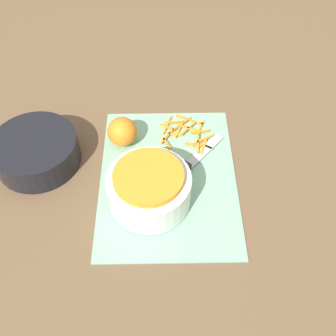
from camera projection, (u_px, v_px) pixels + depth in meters
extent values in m
plane|color=brown|center=(168.00, 178.00, 0.88)|extent=(4.00, 4.00, 0.00)
cube|color=#84B793|center=(168.00, 177.00, 0.88)|extent=(0.41, 0.30, 0.01)
cylinder|color=silver|center=(149.00, 189.00, 0.81)|extent=(0.17, 0.17, 0.07)
cylinder|color=orange|center=(148.00, 177.00, 0.78)|extent=(0.14, 0.14, 0.02)
cylinder|color=black|center=(36.00, 151.00, 0.89)|extent=(0.19, 0.19, 0.07)
cube|color=#232328|center=(173.00, 178.00, 0.86)|extent=(0.09, 0.08, 0.02)
cube|color=#B2B2B7|center=(205.00, 150.00, 0.92)|extent=(0.11, 0.10, 0.00)
sphere|color=orange|center=(122.00, 132.00, 0.92)|extent=(0.07, 0.07, 0.07)
cube|color=orange|center=(189.00, 120.00, 0.99)|extent=(0.04, 0.07, 0.00)
cube|color=orange|center=(169.00, 144.00, 0.93)|extent=(0.05, 0.03, 0.00)
cube|color=orange|center=(179.00, 130.00, 0.97)|extent=(0.05, 0.02, 0.00)
cube|color=orange|center=(182.00, 124.00, 0.98)|extent=(0.05, 0.05, 0.00)
cube|color=orange|center=(166.00, 125.00, 0.98)|extent=(0.06, 0.03, 0.00)
cube|color=orange|center=(201.00, 126.00, 0.97)|extent=(0.04, 0.02, 0.00)
cube|color=orange|center=(200.00, 132.00, 0.96)|extent=(0.01, 0.05, 0.00)
cube|color=orange|center=(203.00, 139.00, 0.94)|extent=(0.03, 0.05, 0.00)
cube|color=orange|center=(204.00, 145.00, 0.93)|extent=(0.05, 0.02, 0.00)
cube|color=orange|center=(193.00, 145.00, 0.93)|extent=(0.01, 0.04, 0.00)
cube|color=orange|center=(175.00, 134.00, 0.95)|extent=(0.01, 0.04, 0.00)
cube|color=orange|center=(167.00, 127.00, 0.97)|extent=(0.02, 0.03, 0.00)
cube|color=orange|center=(168.00, 136.00, 0.95)|extent=(0.05, 0.03, 0.00)
cube|color=orange|center=(191.00, 129.00, 0.96)|extent=(0.03, 0.05, 0.00)
cube|color=orange|center=(188.00, 129.00, 0.96)|extent=(0.04, 0.04, 0.00)
cube|color=orange|center=(198.00, 143.00, 0.93)|extent=(0.06, 0.01, 0.00)
cube|color=orange|center=(205.00, 146.00, 0.93)|extent=(0.03, 0.04, 0.00)
cube|color=orange|center=(175.00, 122.00, 0.98)|extent=(0.01, 0.05, 0.00)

